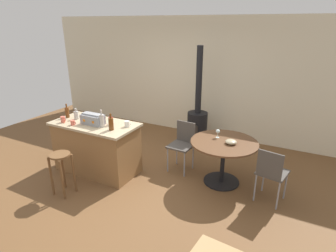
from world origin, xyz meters
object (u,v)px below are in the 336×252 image
Objects in this scene: kitchen_island at (97,147)px; folding_chair_far at (271,171)px; toolbox at (93,119)px; folding_chair_near at (183,142)px; bottle_4 at (111,121)px; dining_table at (223,151)px; cup_1 at (127,124)px; wine_glass at (218,132)px; bottle_3 at (111,124)px; bottle_0 at (76,115)px; cup_0 at (73,123)px; bottle_2 at (102,121)px; cup_2 at (63,119)px; wooden_stool at (61,166)px; bottle_1 at (67,112)px; serving_bowl at (231,142)px; wood_stove at (197,121)px.

folding_chair_far is at bearing 8.25° from kitchen_island.
toolbox is (-2.89, -0.47, 0.49)m from folding_chair_far.
folding_chair_near is 4.69× the size of bottle_4.
cup_1 reaches higher than dining_table.
bottle_3 is at bearing -149.76° from wine_glass.
bottle_0 reaches higher than wine_glass.
bottle_4 is at bearing 20.44° from toolbox.
cup_0 is at bearing -137.77° from kitchen_island.
cup_2 is (-0.76, -0.13, -0.06)m from bottle_2.
kitchen_island is at bearing -168.88° from cup_1.
bottle_3 is at bearing 57.09° from wooden_stool.
bottle_2 reaches higher than folding_chair_far.
cup_1 is at bearing -172.52° from folding_chair_far.
bottle_2 reaches higher than bottle_1.
bottle_1 reaches higher than serving_bowl.
bottle_0 reaches higher than folding_chair_far.
cup_2 reaches higher than cup_0.
bottle_0 is 2.75m from serving_bowl.
folding_chair_near is at bearing 22.67° from bottle_0.
kitchen_island reaches higher than folding_chair_far.
bottle_2 reaches higher than cup_1.
cup_0 is (-1.60, -1.00, 0.43)m from folding_chair_near.
bottle_2 is 2.11× the size of wine_glass.
bottle_4 is 1.31× the size of wine_glass.
toolbox is at bearing -118.48° from wood_stove.
toolbox is at bearing -4.84° from bottle_1.
kitchen_island reaches higher than wine_glass.
toolbox is (-1.32, -0.81, 0.48)m from folding_chair_near.
bottle_4 is (-0.81, -1.93, 0.47)m from wood_stove.
folding_chair_far is 2.36m from cup_1.
wooden_stool is at bearing -90.14° from toolbox.
cup_1 reaches higher than wine_glass.
cup_0 is (-0.73, -0.12, -0.07)m from bottle_3.
bottle_3 is 0.98m from cup_2.
cup_0 is at bearing -33.01° from bottle_1.
serving_bowl is at bearing 15.11° from kitchen_island.
dining_table is at bearing -8.43° from folding_chair_near.
bottle_3 is 0.24m from bottle_4.
wood_stove is at bearing 74.64° from cup_1.
cup_1 is at bearing 11.12° from kitchen_island.
wood_stove is 2.79m from cup_2.
kitchen_island is at bearing 165.43° from bottle_3.
folding_chair_near is 1.33m from bottle_3.
bottle_4 is (0.95, 0.05, -0.03)m from bottle_1.
bottle_0 reaches higher than toolbox.
toolbox is 2.12m from wine_glass.
cup_1 reaches higher than serving_bowl.
toolbox is at bearing -170.83° from folding_chair_far.
kitchen_island is at bearing -164.89° from serving_bowl.
bottle_2 is 0.54m from cup_0.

